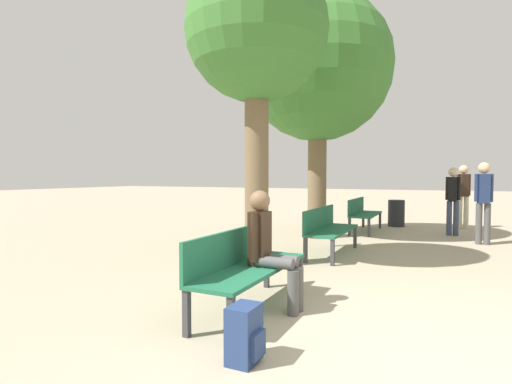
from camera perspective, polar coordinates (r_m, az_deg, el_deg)
name	(u,v)px	position (r m, az deg, el deg)	size (l,w,h in m)	color
ground_plane	(416,356)	(3.71, 21.90, -20.97)	(80.00, 80.00, 0.00)	tan
bench_row_0	(245,262)	(4.41, -1.65, -10.02)	(0.55, 1.87, 0.86)	#1E6042
bench_row_1	(328,227)	(7.53, 10.19, -4.89)	(0.55, 1.87, 0.86)	#1E6042
bench_row_2	(362,212)	(10.81, 14.93, -2.74)	(0.55, 1.87, 0.86)	#1E6042
tree_row_0	(257,35)	(6.73, 0.09, 21.50)	(2.26, 2.26, 4.88)	brown
tree_row_1	(318,69)	(9.77, 8.81, 17.03)	(3.42, 3.42, 5.69)	brown
person_seated	(270,246)	(4.38, 1.95, -7.70)	(0.59, 0.34, 1.30)	#4C4C4C
backpack	(245,334)	(3.30, -1.61, -19.67)	(0.25, 0.28, 0.45)	navy
pedestrian_near	(463,192)	(12.43, 27.50, -0.03)	(0.35, 0.30, 1.75)	beige
pedestrian_mid	(484,198)	(9.70, 29.75, -0.69)	(0.35, 0.26, 1.74)	#4C4C4C
pedestrian_far	(453,197)	(10.82, 26.31, -0.59)	(0.34, 0.26, 1.66)	#384260
trash_bin	(396,213)	(12.19, 19.41, -2.88)	(0.46, 0.46, 0.76)	#232328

